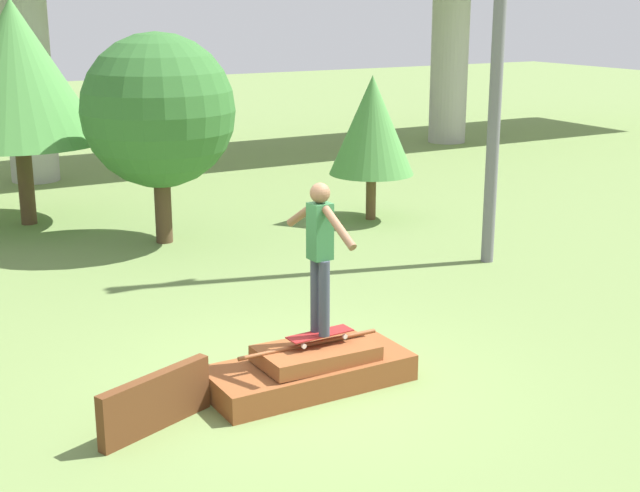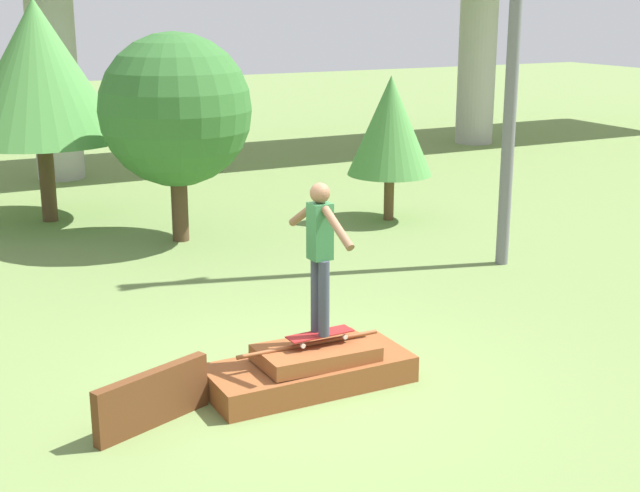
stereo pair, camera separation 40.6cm
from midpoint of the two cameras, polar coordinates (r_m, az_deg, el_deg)
name	(u,v)px [view 1 (the left image)]	position (r m, az deg, el deg)	size (l,w,h in m)	color
ground_plane	(309,386)	(9.95, -1.88, -8.95)	(80.00, 80.00, 0.00)	olive
scrap_pile	(311,369)	(9.87, -1.80, -7.90)	(2.27, 0.95, 0.51)	brown
scrap_plank_loose	(156,402)	(9.09, -11.77, -9.75)	(1.30, 0.61, 0.57)	#5B3319
skateboard	(320,334)	(9.76, -1.20, -5.69)	(0.77, 0.26, 0.09)	maroon
skater	(320,247)	(9.44, -1.23, -0.08)	(0.23, 1.28, 1.67)	#383D4C
tree_behind_left	(158,111)	(15.52, -11.05, 8.47)	(2.62, 2.62, 3.62)	#4C3823
tree_behind_right	(16,72)	(17.49, -19.53, 10.44)	(3.07, 3.07, 4.16)	#4C3823
tree_mid_back	(372,126)	(17.01, 2.66, 7.71)	(1.62, 1.62, 2.77)	brown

